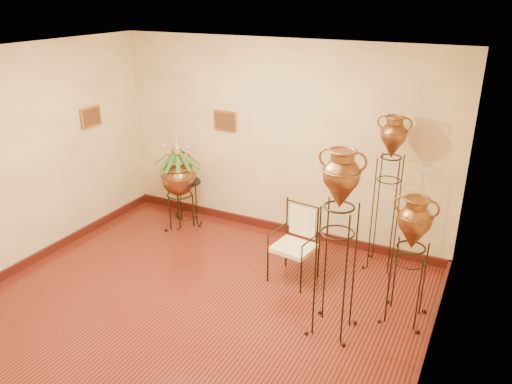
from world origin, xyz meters
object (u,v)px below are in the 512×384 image
at_px(amphora_mid, 337,244).
at_px(armchair, 294,245).
at_px(planter_urn, 178,175).
at_px(amphora_tall, 387,193).
at_px(side_table, 185,202).

distance_m(amphora_mid, armchair, 1.19).
bearing_deg(planter_urn, armchair, -16.84).
xyz_separation_m(amphora_tall, armchair, (-0.89, -0.82, -0.55)).
bearing_deg(amphora_mid, side_table, 153.05).
bearing_deg(planter_urn, amphora_tall, 3.30).
distance_m(amphora_tall, amphora_mid, 1.56).
relative_size(amphora_tall, armchair, 2.10).
xyz_separation_m(planter_urn, armchair, (2.14, -0.65, -0.34)).
bearing_deg(planter_urn, side_table, 55.66).
bearing_deg(amphora_tall, armchair, -137.34).
bearing_deg(planter_urn, amphora_mid, -25.49).
relative_size(amphora_mid, armchair, 2.11).
bearing_deg(armchair, planter_urn, 170.74).
height_order(amphora_tall, side_table, amphora_tall).
bearing_deg(amphora_tall, side_table, -177.96).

